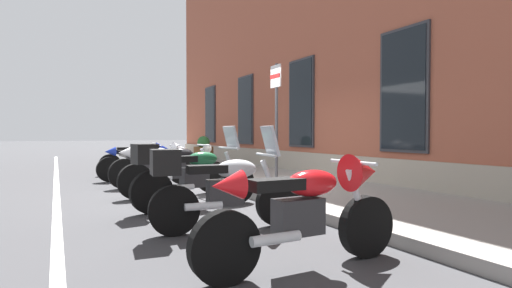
{
  "coord_description": "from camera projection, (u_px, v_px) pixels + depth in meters",
  "views": [
    {
      "loc": [
        7.41,
        -3.2,
        1.21
      ],
      "look_at": [
        -0.4,
        0.84,
        0.99
      ],
      "focal_mm": 27.18,
      "sensor_mm": 36.0,
      "label": 1
    }
  ],
  "objects": [
    {
      "name": "motorcycle_red_sport",
      "position": [
        311.0,
        207.0,
        3.48
      ],
      "size": [
        0.62,
        2.11,
        1.02
      ],
      "color": "black",
      "rests_on": "ground_plane"
    },
    {
      "name": "motorcycle_silver_touring",
      "position": [
        220.0,
        187.0,
        4.79
      ],
      "size": [
        0.65,
        1.97,
        1.32
      ],
      "color": "black",
      "rests_on": "ground_plane"
    },
    {
      "name": "barrel_planter",
      "position": [
        204.0,
        154.0,
        12.42
      ],
      "size": [
        0.66,
        0.66,
        1.0
      ],
      "color": "brown",
      "rests_on": "sidewalk"
    },
    {
      "name": "motorcycle_grey_naked",
      "position": [
        136.0,
        159.0,
        11.52
      ],
      "size": [
        0.62,
        2.07,
        0.95
      ],
      "color": "black",
      "rests_on": "ground_plane"
    },
    {
      "name": "motorcycle_green_touring",
      "position": [
        191.0,
        174.0,
        6.23
      ],
      "size": [
        0.69,
        2.19,
        1.35
      ],
      "color": "black",
      "rests_on": "ground_plane"
    },
    {
      "name": "ground_plane",
      "position": [
        229.0,
        192.0,
        8.08
      ],
      "size": [
        140.0,
        140.0,
        0.0
      ],
      "primitive_type": "plane",
      "color": "#38383A"
    },
    {
      "name": "motorcycle_blue_sport",
      "position": [
        141.0,
        159.0,
        10.19
      ],
      "size": [
        0.62,
        2.07,
        0.99
      ],
      "color": "black",
      "rests_on": "ground_plane"
    },
    {
      "name": "lane_stripe",
      "position": [
        57.0,
        205.0,
        6.6
      ],
      "size": [
        31.61,
        0.12,
        0.01
      ],
      "primitive_type": "cube",
      "color": "silver",
      "rests_on": "ground_plane"
    },
    {
      "name": "motorcycle_black_naked",
      "position": [
        177.0,
        171.0,
        7.57
      ],
      "size": [
        0.62,
        2.21,
        1.01
      ],
      "color": "black",
      "rests_on": "ground_plane"
    },
    {
      "name": "motorcycle_white_sport",
      "position": [
        157.0,
        162.0,
        8.96
      ],
      "size": [
        0.62,
        2.05,
        1.02
      ],
      "color": "black",
      "rests_on": "ground_plane"
    },
    {
      "name": "brick_pub_facade",
      "position": [
        433.0,
        18.0,
        10.82
      ],
      "size": [
        25.61,
        6.4,
        8.93
      ],
      "color": "brown",
      "rests_on": "ground_plane"
    },
    {
      "name": "sidewalk",
      "position": [
        291.0,
        184.0,
        8.78
      ],
      "size": [
        31.61,
        3.06,
        0.15
      ],
      "primitive_type": "cube",
      "color": "gray",
      "rests_on": "ground_plane"
    },
    {
      "name": "parking_sign",
      "position": [
        276.0,
        108.0,
        7.66
      ],
      "size": [
        0.36,
        0.07,
        2.45
      ],
      "color": "#4C4C51",
      "rests_on": "sidewalk"
    }
  ]
}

